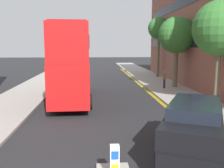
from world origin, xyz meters
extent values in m
cube|color=#9E9991|center=(6.50, 16.00, 0.07)|extent=(4.00, 80.00, 0.14)
cube|color=#9E9991|center=(-6.50, 16.00, 0.07)|extent=(4.00, 80.00, 0.14)
cube|color=yellow|center=(4.40, 14.00, 0.00)|extent=(0.10, 56.00, 0.01)
cube|color=yellow|center=(4.24, 14.00, 0.00)|extent=(0.10, 56.00, 0.01)
cube|color=white|center=(0.00, 2.69, 0.73)|extent=(0.28, 0.20, 0.95)
cube|color=blue|center=(0.00, 2.59, 0.92)|extent=(0.22, 0.01, 0.26)
cube|color=yellow|center=(0.00, 2.59, 0.54)|extent=(0.22, 0.01, 0.20)
cube|color=red|center=(-2.29, 15.06, 1.74)|extent=(2.88, 10.88, 2.60)
cube|color=red|center=(-2.29, 15.06, 4.29)|extent=(2.82, 10.66, 2.50)
cube|color=black|center=(-2.29, 15.06, 2.04)|extent=(2.90, 10.45, 0.84)
cube|color=black|center=(-2.29, 15.06, 4.39)|extent=(2.88, 10.23, 0.80)
cube|color=yellow|center=(-2.48, 20.43, 3.29)|extent=(2.00, 0.13, 0.44)
cube|color=maroon|center=(-2.29, 15.06, 5.59)|extent=(2.59, 9.79, 0.10)
cylinder|color=black|center=(-3.66, 18.36, 0.52)|extent=(0.34, 1.05, 1.04)
cylinder|color=black|center=(-1.16, 18.45, 0.52)|extent=(0.34, 1.05, 1.04)
cylinder|color=black|center=(-3.42, 11.67, 0.52)|extent=(0.34, 1.05, 1.04)
cylinder|color=black|center=(-0.92, 11.75, 0.52)|extent=(0.34, 1.05, 1.04)
cube|color=black|center=(3.08, 4.26, 0.94)|extent=(3.77, 5.06, 1.50)
cube|color=black|center=(3.15, 4.40, 1.74)|extent=(2.88, 3.50, 0.76)
cube|color=black|center=(2.25, 2.57, 0.68)|extent=(2.14, 1.85, 0.67)
cube|color=orange|center=(3.08, 4.26, 0.99)|extent=(3.63, 4.73, 0.10)
cylinder|color=black|center=(1.63, 3.35, 0.34)|extent=(0.50, 0.71, 0.68)
cylinder|color=black|center=(4.53, 5.17, 0.34)|extent=(0.50, 0.71, 0.68)
cylinder|color=black|center=(2.91, 5.97, 0.34)|extent=(0.50, 0.71, 0.68)
cylinder|color=#2D2D38|center=(6.10, 19.02, 0.56)|extent=(0.22, 0.22, 0.85)
cube|color=#8C6647|center=(6.10, 19.02, 1.27)|extent=(0.34, 0.22, 0.56)
sphere|color=tan|center=(6.10, 19.02, 1.66)|extent=(0.20, 0.20, 0.20)
cylinder|color=#6B6047|center=(7.76, 28.04, 2.87)|extent=(0.36, 0.36, 5.46)
cylinder|color=#6B6047|center=(8.42, 28.16, 6.07)|extent=(0.37, 1.39, 1.02)
cylinder|color=#6B6047|center=(7.51, 28.77, 6.14)|extent=(1.53, 0.63, 1.15)
cylinder|color=#6B6047|center=(7.57, 27.38, 6.08)|extent=(1.40, 0.50, 1.04)
sphere|color=#33702D|center=(7.76, 28.04, 6.44)|extent=(2.81, 2.81, 2.81)
cylinder|color=#6B6047|center=(7.36, 19.66, 2.14)|extent=(0.44, 0.44, 4.01)
cylinder|color=#6B6047|center=(7.99, 19.52, 4.60)|extent=(0.40, 1.32, 0.98)
cylinder|color=#6B6047|center=(7.50, 20.26, 4.58)|extent=(1.28, 0.41, 0.95)
cylinder|color=#6B6047|center=(6.80, 19.97, 4.60)|extent=(0.75, 1.23, 0.99)
cylinder|color=#6B6047|center=(6.95, 19.21, 4.58)|extent=(1.01, 0.96, 0.94)
cylinder|color=#6B6047|center=(7.65, 19.24, 4.51)|extent=(0.95, 0.70, 0.80)
sphere|color=#33702D|center=(7.36, 19.66, 5.21)|extent=(3.52, 3.52, 3.52)
cylinder|color=#6B6047|center=(7.64, 11.74, 2.18)|extent=(0.33, 0.33, 4.08)
cylinder|color=#6B6047|center=(7.51, 12.36, 4.66)|extent=(1.30, 0.40, 0.96)
cylinder|color=#6B6047|center=(7.06, 11.91, 4.65)|extent=(0.46, 1.24, 0.93)
cylinder|color=#6B6047|center=(7.51, 11.31, 4.54)|extent=(0.95, 0.39, 0.72)
sphere|color=#33702D|center=(7.64, 11.74, 5.32)|extent=(3.64, 3.64, 3.64)
cube|color=black|center=(8.48, 21.67, 8.57)|extent=(0.04, 24.64, 1.00)
cube|color=black|center=(8.48, 21.67, 4.52)|extent=(0.04, 24.64, 1.00)
camera|label=1|loc=(-0.58, -4.43, 4.14)|focal=40.21mm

